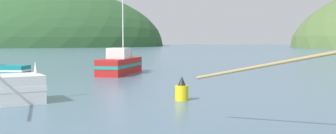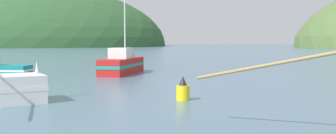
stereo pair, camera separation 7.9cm
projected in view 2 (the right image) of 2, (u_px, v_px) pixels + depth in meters
The scene contains 3 objects.
hill_far_left at pixel (26, 46), 215.24m from camera, with size 156.25×125.00×68.32m, color #2D562D.
fishing_boat_red at pixel (122, 64), 37.09m from camera, with size 3.69×8.05×7.67m.
channel_buoy at pixel (183, 91), 20.67m from camera, with size 0.72×0.72×1.31m.
Camera 2 is at (-1.25, -2.10, 3.22)m, focal length 41.27 mm.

